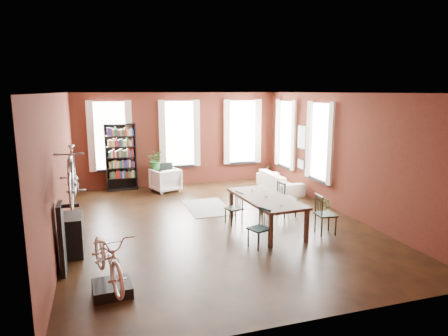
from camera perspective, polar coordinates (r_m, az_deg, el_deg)
name	(u,v)px	position (r m, az deg, el deg)	size (l,w,h in m)	color
room	(218,135)	(10.20, -0.80, 4.72)	(9.00, 9.04, 3.22)	black
dining_table	(266,213)	(9.57, 5.97, -6.43)	(1.05, 2.30, 0.78)	brown
dining_chair_a	(259,229)	(8.47, 4.99, -8.61)	(0.38, 0.38, 0.83)	#193538
dining_chair_b	(234,208)	(9.88, 1.40, -5.78)	(0.37, 0.37, 0.80)	black
dining_chair_c	(326,214)	(9.50, 14.33, -6.44)	(0.42, 0.42, 0.92)	#21301C
dining_chair_d	(287,199)	(10.62, 8.96, -4.37)	(0.42, 0.42, 0.92)	#173334
bookshelf	(121,157)	(13.58, -14.50, 1.51)	(1.00, 0.32, 2.20)	black
white_armchair	(165,179)	(13.19, -8.38, -1.53)	(0.82, 0.76, 0.84)	white
cream_sofa	(280,178)	(13.28, 7.95, -1.49)	(2.08, 0.61, 0.81)	beige
striped_rug	(207,207)	(11.34, -2.38, -5.64)	(1.13, 1.81, 0.01)	black
bike_trainer	(112,289)	(7.00, -15.69, -16.25)	(0.61, 0.61, 0.18)	black
bike_wall_rack	(62,239)	(7.77, -22.17, -9.37)	(0.16, 0.60, 1.30)	black
console_table	(73,235)	(8.69, -20.81, -8.88)	(0.40, 0.80, 0.80)	black
plant_stand	(156,180)	(13.45, -9.69, -1.67)	(0.34, 0.34, 0.68)	black
plant_by_sofa	(266,177)	(14.77, 5.95, -1.29)	(0.32, 0.57, 0.26)	#2D5522
plant_small	(326,212)	(11.04, 14.37, -6.05)	(0.24, 0.45, 0.16)	#346327
bicycle_floor	(107,231)	(6.66, -16.40, -8.69)	(0.61, 0.92, 1.75)	silver
bicycle_hung	(71,156)	(7.39, -21.06, 1.58)	(0.47, 1.00, 1.66)	#A5A8AD
plant_on_stand	(156,162)	(13.35, -9.69, 0.85)	(0.59, 0.65, 0.51)	#245723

